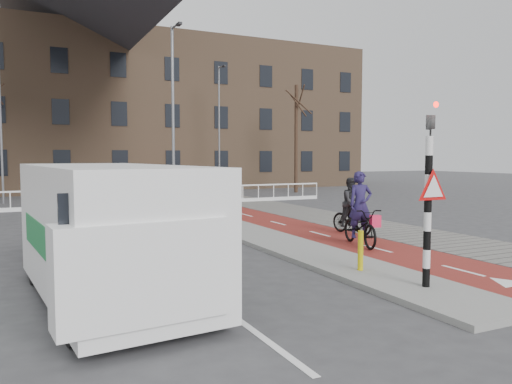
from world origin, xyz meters
name	(u,v)px	position (x,y,z in m)	size (l,w,h in m)	color
ground	(382,269)	(0.00, 0.00, 0.00)	(120.00, 120.00, 0.00)	#38383A
bike_lane	(256,218)	(1.50, 10.00, 0.01)	(2.50, 60.00, 0.01)	maroon
sidewalk	(312,214)	(4.30, 10.00, 0.01)	(3.00, 60.00, 0.01)	slate
curb_island	(276,242)	(-0.70, 4.00, 0.06)	(1.80, 16.00, 0.12)	gray
traffic_signal	(429,190)	(-0.60, -2.02, 1.99)	(0.80, 0.80, 3.68)	black
bollard	(361,250)	(-0.89, -0.34, 0.56)	(0.12, 0.12, 0.88)	#D6C20B
cyclist_near	(360,221)	(1.36, 2.63, 0.74)	(1.18, 2.23, 2.18)	black
cyclist_far	(352,211)	(2.45, 4.52, 0.80)	(0.90, 1.82, 1.90)	black
van	(109,230)	(-6.17, 0.11, 1.30)	(2.83, 5.92, 2.46)	white
railing	(78,203)	(-5.00, 17.00, 0.31)	(28.00, 0.10, 0.99)	silver
townhouse_row	(81,89)	(-3.00, 32.00, 7.81)	(46.00, 10.00, 15.90)	#7F6047
tree_right	(296,139)	(10.56, 22.22, 3.86)	(0.27, 0.27, 7.72)	black
streetlight_near	(173,123)	(-1.64, 11.56, 4.02)	(0.12, 0.12, 8.04)	slate
streetlight_left	(1,134)	(-8.40, 21.71, 3.83)	(0.12, 0.12, 7.65)	slate
streetlight_right	(219,130)	(5.33, 24.07, 4.46)	(0.12, 0.12, 8.92)	slate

